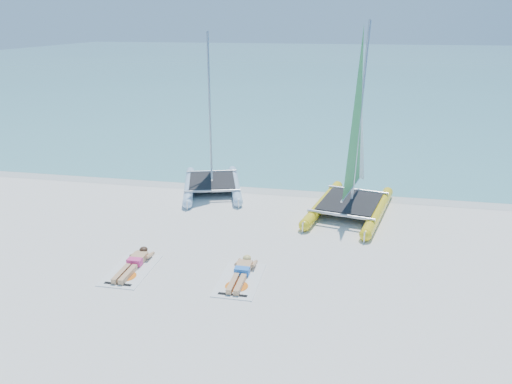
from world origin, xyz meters
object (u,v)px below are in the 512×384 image
(catamaran_blue, at_px, (211,144))
(catamaran_yellow, at_px, (356,151))
(towel_a, at_px, (131,270))
(sunbather_a, at_px, (134,263))
(towel_b, at_px, (240,280))
(sunbather_b, at_px, (242,272))

(catamaran_blue, xyz_separation_m, catamaran_yellow, (5.24, -0.97, 0.23))
(towel_a, height_order, sunbather_a, sunbather_a)
(towel_b, bearing_deg, catamaran_yellow, 64.82)
(towel_b, xyz_separation_m, sunbather_b, (0.00, 0.19, 0.11))
(catamaran_blue, bearing_deg, sunbather_b, -84.58)
(sunbather_a, xyz_separation_m, sunbather_b, (2.84, 0.07, 0.00))
(catamaran_yellow, relative_size, towel_b, 3.40)
(catamaran_yellow, distance_m, sunbather_b, 6.29)
(towel_a, height_order, sunbather_b, sunbather_b)
(catamaran_yellow, height_order, towel_b, catamaran_yellow)
(catamaran_yellow, bearing_deg, towel_a, -122.69)
(sunbather_b, bearing_deg, sunbather_a, -178.59)
(catamaran_yellow, xyz_separation_m, towel_b, (-2.63, -5.59, -1.97))
(catamaran_blue, relative_size, catamaran_yellow, 0.93)
(towel_b, distance_m, sunbather_b, 0.22)
(towel_a, bearing_deg, catamaran_blue, 88.02)
(catamaran_blue, bearing_deg, towel_a, -108.86)
(towel_a, bearing_deg, towel_b, 1.41)
(catamaran_yellow, bearing_deg, towel_b, -103.84)
(sunbather_a, distance_m, sunbather_b, 2.84)
(catamaran_yellow, distance_m, towel_b, 6.48)
(sunbather_b, bearing_deg, catamaran_yellow, 64.04)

